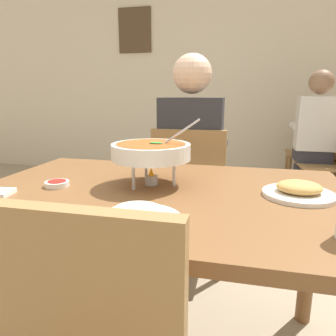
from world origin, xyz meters
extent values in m
cube|color=beige|center=(0.00, 3.21, 1.50)|extent=(10.00, 0.10, 3.00)
cube|color=#4C3823|center=(-1.15, 3.15, 1.91)|extent=(0.44, 0.03, 0.56)
cube|color=brown|center=(0.00, 0.00, 0.73)|extent=(1.37, 0.92, 0.04)
cylinder|color=brown|center=(-0.62, 0.40, 0.35)|extent=(0.07, 0.07, 0.71)
cylinder|color=brown|center=(0.62, 0.40, 0.35)|extent=(0.07, 0.07, 0.71)
cube|color=olive|center=(0.00, 0.84, 0.43)|extent=(0.44, 0.44, 0.03)
cube|color=olive|center=(0.00, 0.64, 0.68)|extent=(0.42, 0.04, 0.45)
cylinder|color=olive|center=(0.19, 1.03, 0.21)|extent=(0.04, 0.04, 0.42)
cylinder|color=olive|center=(-0.19, 1.03, 0.21)|extent=(0.04, 0.04, 0.42)
cylinder|color=olive|center=(0.19, 0.65, 0.21)|extent=(0.04, 0.04, 0.42)
cylinder|color=olive|center=(-0.19, 0.65, 0.21)|extent=(0.04, 0.04, 0.42)
cylinder|color=#2D2D38|center=(0.10, 0.86, 0.23)|extent=(0.10, 0.10, 0.45)
cylinder|color=#2D2D38|center=(-0.10, 0.86, 0.23)|extent=(0.10, 0.10, 0.45)
cube|color=#2D2D38|center=(0.00, 0.82, 0.51)|extent=(0.32, 0.32, 0.12)
cube|color=#2D2D33|center=(0.00, 0.74, 0.82)|extent=(0.36, 0.20, 0.50)
sphere|color=beige|center=(0.00, 0.74, 1.20)|extent=(0.22, 0.22, 0.22)
cylinder|color=#2D2D33|center=(0.16, 0.94, 0.77)|extent=(0.08, 0.28, 0.08)
cylinder|color=#2D2D33|center=(-0.16, 0.94, 0.77)|extent=(0.08, 0.28, 0.08)
cube|color=olive|center=(0.00, -0.61, 0.68)|extent=(0.42, 0.04, 0.45)
cylinder|color=silver|center=(0.04, 0.07, 0.80)|extent=(0.01, 0.01, 0.10)
cylinder|color=silver|center=(-0.09, 0.15, 0.80)|extent=(0.01, 0.01, 0.10)
cylinder|color=silver|center=(-0.09, -0.01, 0.80)|extent=(0.01, 0.01, 0.10)
torus|color=silver|center=(-0.05, 0.07, 0.85)|extent=(0.21, 0.21, 0.01)
cylinder|color=#B2B2B7|center=(-0.05, 0.07, 0.76)|extent=(0.05, 0.05, 0.04)
cone|color=orange|center=(-0.05, 0.07, 0.80)|extent=(0.02, 0.02, 0.04)
cylinder|color=white|center=(-0.05, 0.07, 0.88)|extent=(0.30, 0.30, 0.06)
cylinder|color=#994C1E|center=(-0.05, 0.07, 0.90)|extent=(0.26, 0.26, 0.01)
ellipsoid|color=#388433|center=(-0.03, 0.07, 0.91)|extent=(0.05, 0.03, 0.01)
cylinder|color=silver|center=(0.04, 0.09, 0.94)|extent=(0.18, 0.01, 0.13)
cylinder|color=white|center=(0.02, -0.30, 0.75)|extent=(0.24, 0.24, 0.01)
ellipsoid|color=white|center=(0.02, -0.30, 0.78)|extent=(0.15, 0.13, 0.04)
cylinder|color=white|center=(0.48, 0.04, 0.75)|extent=(0.24, 0.24, 0.01)
ellipsoid|color=tan|center=(0.48, 0.04, 0.78)|extent=(0.15, 0.13, 0.04)
cylinder|color=white|center=(-0.39, -0.04, 0.76)|extent=(0.09, 0.09, 0.02)
cylinder|color=maroon|center=(-0.39, -0.04, 0.76)|extent=(0.07, 0.07, 0.01)
cylinder|color=brown|center=(1.21, 2.49, 0.35)|extent=(0.07, 0.07, 0.71)
cube|color=olive|center=(1.05, 2.10, 0.43)|extent=(0.46, 0.46, 0.03)
cube|color=olive|center=(1.04, 2.30, 0.68)|extent=(0.42, 0.06, 0.45)
cylinder|color=olive|center=(0.87, 1.90, 0.21)|extent=(0.04, 0.04, 0.42)
cylinder|color=olive|center=(0.85, 2.28, 0.21)|extent=(0.04, 0.04, 0.42)
cylinder|color=olive|center=(1.23, 2.30, 0.21)|extent=(0.04, 0.04, 0.42)
cube|color=olive|center=(1.02, 2.67, 0.43)|extent=(0.47, 0.47, 0.03)
cube|color=olive|center=(1.22, 2.65, 0.68)|extent=(0.07, 0.42, 0.45)
cylinder|color=olive|center=(0.84, 2.87, 0.21)|extent=(0.04, 0.04, 0.42)
cylinder|color=olive|center=(0.81, 2.49, 0.21)|extent=(0.04, 0.04, 0.42)
cylinder|color=olive|center=(1.22, 2.84, 0.21)|extent=(0.04, 0.04, 0.42)
cylinder|color=olive|center=(1.19, 2.47, 0.21)|extent=(0.04, 0.04, 0.42)
cylinder|color=#2D2D38|center=(1.07, 2.27, 0.23)|extent=(0.10, 0.10, 0.45)
cylinder|color=#2D2D38|center=(0.87, 2.27, 0.23)|extent=(0.10, 0.10, 0.45)
cube|color=#2D2D38|center=(0.97, 2.23, 0.51)|extent=(0.32, 0.32, 0.12)
cube|color=beige|center=(0.97, 2.15, 0.82)|extent=(0.36, 0.20, 0.50)
sphere|color=#846047|center=(0.97, 2.15, 1.20)|extent=(0.22, 0.22, 0.22)
cylinder|color=beige|center=(1.13, 2.35, 0.77)|extent=(0.08, 0.28, 0.08)
cylinder|color=beige|center=(0.81, 2.35, 0.77)|extent=(0.08, 0.28, 0.08)
camera|label=1|loc=(0.28, -1.05, 1.08)|focal=33.45mm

